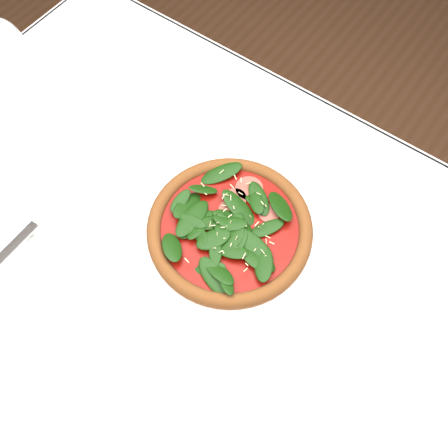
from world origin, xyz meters
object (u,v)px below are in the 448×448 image
Objects in this scene: pizza at (230,227)px; napkin at (7,256)px; wine_glass at (3,49)px; plate at (230,232)px.

pizza reaches higher than napkin.
wine_glass is at bearing 179.87° from pizza.
wine_glass is (-0.46, 0.00, 0.13)m from plate.
pizza reaches higher than plate.
wine_glass is at bearing 129.67° from napkin.
napkin is at bearing -50.33° from wine_glass.
wine_glass is 0.34m from napkin.
plate is 0.90× the size of pizza.
napkin is at bearing -137.22° from pizza.
wine_glass is (-0.46, 0.00, 0.11)m from pizza.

